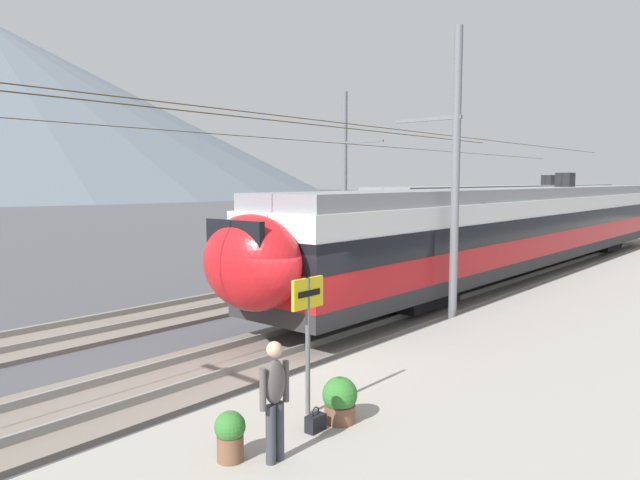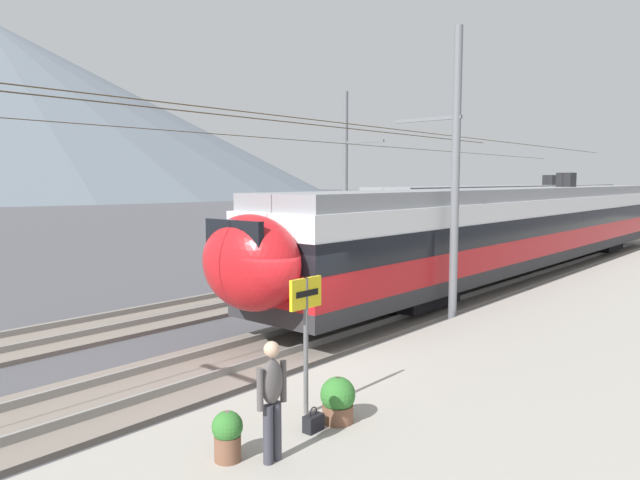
{
  "view_description": "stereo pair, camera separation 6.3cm",
  "coord_description": "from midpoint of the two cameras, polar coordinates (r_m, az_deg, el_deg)",
  "views": [
    {
      "loc": [
        -9.55,
        -8.86,
        4.17
      ],
      "look_at": [
        4.58,
        3.35,
        2.27
      ],
      "focal_mm": 32.98,
      "sensor_mm": 36.0,
      "label": 1
    },
    {
      "loc": [
        -9.51,
        -8.91,
        4.17
      ],
      "look_at": [
        4.58,
        3.35,
        2.27
      ],
      "focal_mm": 32.98,
      "sensor_mm": 36.0,
      "label": 2
    }
  ],
  "objects": [
    {
      "name": "ground_plane",
      "position": [
        13.68,
        -1.91,
        -11.94
      ],
      "size": [
        400.0,
        400.0,
        0.0
      ],
      "primitive_type": "plane",
      "color": "#4C4C51"
    },
    {
      "name": "platform_slab",
      "position": [
        10.97,
        19.37,
        -15.97
      ],
      "size": [
        120.0,
        8.26,
        0.32
      ],
      "primitive_type": "cube",
      "color": "#A39E93",
      "rests_on": "ground"
    },
    {
      "name": "track_near",
      "position": [
        14.41,
        -5.21,
        -10.75
      ],
      "size": [
        120.0,
        3.0,
        0.28
      ],
      "color": "slate",
      "rests_on": "ground"
    },
    {
      "name": "track_far",
      "position": [
        18.4,
        -16.56,
        -7.32
      ],
      "size": [
        120.0,
        3.0,
        0.28
      ],
      "color": "slate",
      "rests_on": "ground"
    },
    {
      "name": "train_near_platform",
      "position": [
        26.87,
        19.09,
        1.35
      ],
      "size": [
        33.08,
        3.02,
        4.27
      ],
      "color": "#2D2D30",
      "rests_on": "track_near"
    },
    {
      "name": "train_far_track",
      "position": [
        40.05,
        18.72,
        2.73
      ],
      "size": [
        33.17,
        3.01,
        4.27
      ],
      "color": "#2D2D30",
      "rests_on": "track_far"
    },
    {
      "name": "catenary_mast_mid",
      "position": [
        17.32,
        12.76,
        6.31
      ],
      "size": [
        39.33,
        2.2,
        8.46
      ],
      "color": "slate",
      "rests_on": "ground"
    },
    {
      "name": "catenary_mast_far_side",
      "position": [
        27.54,
        2.75,
        6.02
      ],
      "size": [
        39.33,
        2.31,
        8.26
      ],
      "color": "slate",
      "rests_on": "ground"
    },
    {
      "name": "platform_sign",
      "position": [
        9.62,
        -1.2,
        -7.27
      ],
      "size": [
        0.7,
        0.08,
        2.28
      ],
      "color": "#59595B",
      "rests_on": "platform_slab"
    },
    {
      "name": "passenger_walking",
      "position": [
        8.27,
        -4.46,
        -14.76
      ],
      "size": [
        0.53,
        0.22,
        1.69
      ],
      "color": "#383842",
      "rests_on": "platform_slab"
    },
    {
      "name": "handbag_beside_passenger",
      "position": [
        9.46,
        -0.45,
        -17.3
      ],
      "size": [
        0.32,
        0.18,
        0.39
      ],
      "color": "black",
      "rests_on": "platform_slab"
    },
    {
      "name": "potted_plant_platform_edge",
      "position": [
        9.7,
        1.93,
        -15.11
      ],
      "size": [
        0.56,
        0.56,
        0.73
      ],
      "color": "brown",
      "rests_on": "platform_slab"
    },
    {
      "name": "potted_plant_by_shelter",
      "position": [
        8.58,
        -8.75,
        -18.04
      ],
      "size": [
        0.43,
        0.43,
        0.7
      ],
      "color": "brown",
      "rests_on": "platform_slab"
    }
  ]
}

